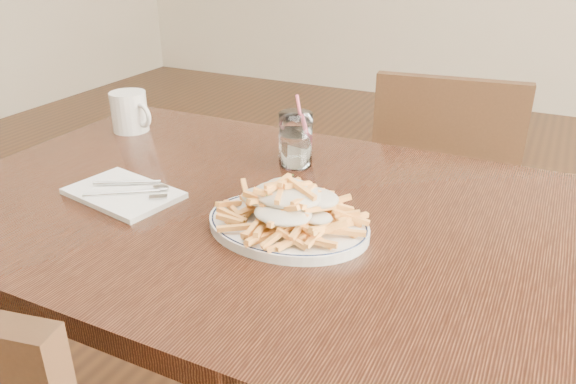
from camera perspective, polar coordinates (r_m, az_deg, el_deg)
The scene contains 8 objects.
table at distance 1.07m, azimuth -3.31°, elevation -4.78°, with size 1.20×0.80×0.75m.
chair_far at distance 1.75m, azimuth 15.26°, elevation -0.06°, with size 0.44×0.44×0.86m.
fries_plate at distance 0.93m, azimuth 0.00°, elevation -3.35°, with size 0.28×0.24×0.02m.
loaded_fries at distance 0.91m, azimuth 0.00°, elevation -0.91°, with size 0.26×0.23×0.07m.
napkin at distance 1.10m, azimuth -16.38°, elevation -0.12°, with size 0.21×0.13×0.01m, color white.
cutlery at distance 1.10m, azimuth -16.26°, elevation 0.36°, with size 0.16×0.14×0.01m.
water_glass at distance 1.18m, azimuth 0.78°, elevation 5.06°, with size 0.07×0.07×0.15m.
coffee_mug at distance 1.44m, azimuth -15.75°, elevation 7.85°, with size 0.12×0.09×0.10m.
Camera 1 is at (0.46, -0.80, 1.21)m, focal length 35.00 mm.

